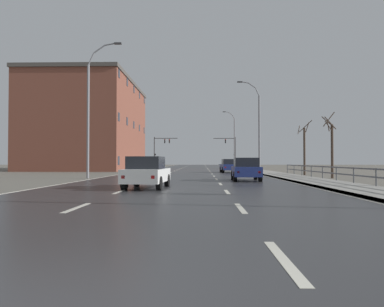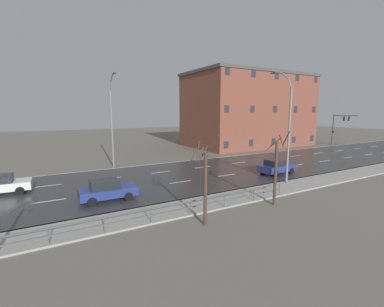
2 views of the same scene
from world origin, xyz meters
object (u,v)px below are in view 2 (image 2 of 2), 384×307
object	(u,v)px
car_far_left	(277,167)
car_far_right	(107,190)
traffic_signal_left	(339,124)
street_lamp_left_bank	(112,123)
brick_building	(248,110)
street_lamp_midground	(288,129)
car_mid_centre	(1,185)

from	to	relation	value
car_far_left	car_far_right	size ratio (longest dim) A/B	1.01
traffic_signal_left	car_far_right	bearing A→B (deg)	-76.47
street_lamp_left_bank	brick_building	size ratio (longest dim) A/B	0.45
street_lamp_midground	street_lamp_left_bank	size ratio (longest dim) A/B	0.95
street_lamp_left_bank	car_far_right	distance (m)	12.90
car_far_left	car_far_right	bearing A→B (deg)	-93.68
car_far_right	car_mid_centre	size ratio (longest dim) A/B	0.99
street_lamp_left_bank	car_far_right	xyz separation A→B (m)	(11.68, -3.27, -4.38)
traffic_signal_left	car_far_left	size ratio (longest dim) A/B	1.44
street_lamp_midground	car_mid_centre	xyz separation A→B (m)	(-8.88, -22.27, -4.17)
street_lamp_left_bank	car_far_right	bearing A→B (deg)	-15.64
traffic_signal_left	car_far_left	bearing A→B (deg)	-68.52
traffic_signal_left	car_far_left	distance (m)	30.87
car_far_left	brick_building	bearing A→B (deg)	142.70
street_lamp_left_bank	car_far_left	xyz separation A→B (m)	(11.86, 14.11, -4.38)
street_lamp_midground	car_mid_centre	world-z (taller)	street_lamp_midground
street_lamp_midground	car_far_right	xyz separation A→B (m)	(-3.17, -15.23, -4.17)
street_lamp_midground	car_mid_centre	bearing A→B (deg)	-111.74
traffic_signal_left	car_far_left	world-z (taller)	traffic_signal_left
street_lamp_midground	car_far_left	bearing A→B (deg)	144.35
car_mid_centre	brick_building	bearing A→B (deg)	113.73
car_far_left	car_far_right	xyz separation A→B (m)	(-0.18, -17.38, 0.00)
car_mid_centre	brick_building	world-z (taller)	brick_building
car_mid_centre	brick_building	xyz separation A→B (m)	(-14.55, 38.31, 5.99)
car_mid_centre	street_lamp_midground	bearing A→B (deg)	71.19
car_far_left	car_far_right	world-z (taller)	same
street_lamp_midground	traffic_signal_left	bearing A→B (deg)	114.86
street_lamp_left_bank	car_mid_centre	distance (m)	12.69
car_far_left	car_mid_centre	size ratio (longest dim) A/B	1.00
car_far_left	brick_building	world-z (taller)	brick_building
traffic_signal_left	street_lamp_midground	bearing A→B (deg)	-65.14
street_lamp_midground	car_far_left	size ratio (longest dim) A/B	2.43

